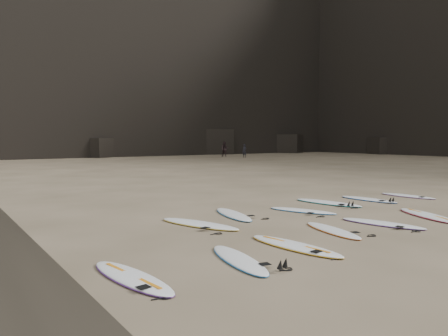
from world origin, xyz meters
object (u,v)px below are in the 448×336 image
at_px(surfboard_10, 408,196).
at_px(surfboard_11, 132,277).
at_px(surfboard_6, 233,214).
at_px(surfboard_5, 199,224).
at_px(surfboard_7, 302,210).
at_px(surfboard_8, 328,202).
at_px(person_b, 225,149).
at_px(person_a, 244,151).
at_px(surfboard_9, 368,199).
at_px(surfboard_4, 428,215).
at_px(surfboard_0, 239,259).
at_px(surfboard_1, 295,245).
at_px(surfboard_3, 382,223).
at_px(surfboard_2, 332,230).

xyz_separation_m(surfboard_10, surfboard_11, (-13.24, -3.47, 0.00)).
xyz_separation_m(surfboard_6, surfboard_10, (8.32, -0.49, -0.00)).
distance_m(surfboard_5, surfboard_7, 3.90).
relative_size(surfboard_8, person_b, 1.42).
bearing_deg(surfboard_5, surfboard_11, -153.71).
height_order(person_a, person_b, person_b).
xyz_separation_m(surfboard_6, surfboard_9, (6.17, -0.22, -0.00)).
height_order(surfboard_11, person_a, person_a).
bearing_deg(person_a, surfboard_11, -57.65).
distance_m(surfboard_4, surfboard_7, 3.75).
relative_size(surfboard_5, person_b, 1.41).
bearing_deg(person_a, surfboard_0, -55.38).
bearing_deg(surfboard_10, surfboard_11, -169.32).
height_order(surfboard_0, surfboard_1, surfboard_1).
distance_m(surfboard_7, person_a, 38.42).
xyz_separation_m(surfboard_3, surfboard_11, (-7.49, -0.50, 0.00)).
xyz_separation_m(surfboard_4, surfboard_9, (1.42, 3.26, -0.00)).
height_order(surfboard_2, person_b, person_b).
bearing_deg(surfboard_7, person_a, 34.24).
xyz_separation_m(surfboard_0, surfboard_7, (5.03, 3.41, -0.00)).
height_order(surfboard_0, surfboard_5, surfboard_5).
distance_m(surfboard_0, surfboard_3, 5.39).
height_order(surfboard_2, person_a, person_a).
bearing_deg(surfboard_5, surfboard_10, -17.36).
relative_size(surfboard_0, surfboard_5, 0.86).
bearing_deg(surfboard_6, surfboard_8, 14.23).
relative_size(surfboard_5, surfboard_8, 0.99).
distance_m(surfboard_6, surfboard_9, 6.18).
distance_m(surfboard_4, surfboard_10, 4.65).
bearing_deg(surfboard_4, surfboard_5, 179.80).
distance_m(surfboard_7, surfboard_11, 7.89).
bearing_deg(surfboard_11, surfboard_8, 16.50).
relative_size(surfboard_2, surfboard_11, 0.92).
bearing_deg(surfboard_6, person_b, 70.02).
relative_size(surfboard_10, person_a, 1.43).
height_order(surfboard_1, surfboard_7, surfboard_1).
distance_m(surfboard_4, surfboard_6, 5.89).
distance_m(surfboard_7, surfboard_8, 2.09).
height_order(surfboard_6, surfboard_11, surfboard_6).
bearing_deg(surfboard_6, surfboard_10, 10.57).
height_order(surfboard_8, person_a, person_a).
bearing_deg(surfboard_10, surfboard_8, 168.90).
bearing_deg(surfboard_2, surfboard_10, 33.81).
distance_m(surfboard_10, person_b, 38.18).
xyz_separation_m(surfboard_3, surfboard_6, (-2.57, 3.45, 0.00)).
distance_m(surfboard_3, surfboard_5, 5.03).
relative_size(surfboard_0, surfboard_9, 0.96).
bearing_deg(person_b, surfboard_9, -62.69).
distance_m(surfboard_2, surfboard_10, 8.04).
bearing_deg(surfboard_0, person_b, 68.29).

